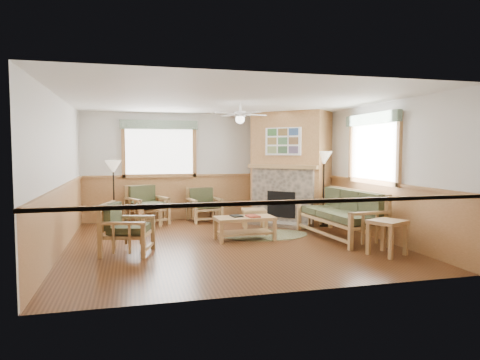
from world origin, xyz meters
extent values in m
cube|color=#4D2A15|center=(0.00, 0.00, -0.01)|extent=(6.00, 6.00, 0.01)
cube|color=white|center=(0.00, 0.00, 2.70)|extent=(6.00, 6.00, 0.01)
cube|color=silver|center=(0.00, 3.00, 1.35)|extent=(6.00, 0.02, 2.70)
cube|color=silver|center=(0.00, -3.00, 1.35)|extent=(6.00, 0.02, 2.70)
cube|color=silver|center=(-3.00, 0.00, 1.35)|extent=(0.02, 6.00, 2.70)
cube|color=silver|center=(3.00, 0.00, 1.35)|extent=(0.02, 6.00, 2.70)
cylinder|color=brown|center=(0.90, 0.50, 0.01)|extent=(2.23, 2.23, 0.01)
cube|color=maroon|center=(0.51, 0.10, 0.49)|extent=(0.25, 0.32, 0.03)
cube|color=black|center=(0.21, 0.22, 0.49)|extent=(0.24, 0.30, 0.03)
camera|label=1|loc=(-1.80, -7.91, 1.77)|focal=32.00mm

